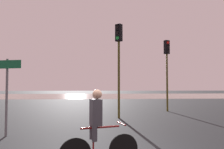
% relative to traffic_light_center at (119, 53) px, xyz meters
% --- Properties ---
extents(water_strip, '(80.00, 16.00, 0.01)m').
position_rel_traffic_light_center_xyz_m(water_strip, '(-0.93, 23.35, -3.38)').
color(water_strip, '#9E937F').
rests_on(water_strip, ground).
extents(traffic_light_center, '(0.41, 0.42, 4.91)m').
position_rel_traffic_light_center_xyz_m(traffic_light_center, '(0.00, 0.00, 0.00)').
color(traffic_light_center, '#4C4719').
rests_on(traffic_light_center, ground).
extents(traffic_light_far_right, '(0.39, 0.41, 4.66)m').
position_rel_traffic_light_center_xyz_m(traffic_light_far_right, '(3.43, 2.76, -0.16)').
color(traffic_light_far_right, '#4C4719').
rests_on(traffic_light_far_right, ground).
extents(direction_sign_post, '(1.07, 0.31, 2.60)m').
position_rel_traffic_light_center_xyz_m(direction_sign_post, '(-4.13, -3.78, -1.69)').
color(direction_sign_post, slate).
rests_on(direction_sign_post, ground).
extents(cyclist, '(1.65, 0.63, 1.62)m').
position_rel_traffic_light_center_xyz_m(cyclist, '(-1.04, -6.74, -2.57)').
color(cyclist, black).
rests_on(cyclist, ground).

